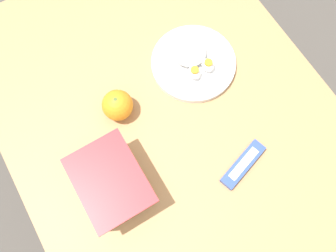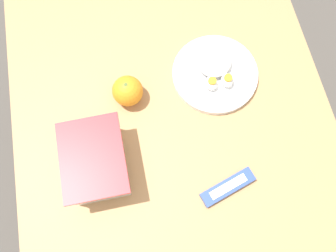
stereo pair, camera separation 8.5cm
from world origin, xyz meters
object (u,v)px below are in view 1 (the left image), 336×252
object	(u,v)px
food_container	(113,183)
rice_plate	(193,61)
candy_bar	(243,164)
orange_fruit	(118,105)

from	to	relation	value
food_container	rice_plate	size ratio (longest dim) A/B	0.81
candy_bar	rice_plate	bearing A→B (deg)	-8.04
food_container	orange_fruit	size ratio (longest dim) A/B	2.36
food_container	orange_fruit	xyz separation A→B (m)	(0.18, -0.10, -0.01)
orange_fruit	candy_bar	distance (m)	0.36
food_container	orange_fruit	world-z (taller)	food_container
food_container	rice_plate	xyz separation A→B (m)	(0.20, -0.35, -0.03)
orange_fruit	rice_plate	xyz separation A→B (m)	(0.02, -0.25, -0.02)
food_container	rice_plate	bearing A→B (deg)	-60.83
candy_bar	orange_fruit	bearing A→B (deg)	34.47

